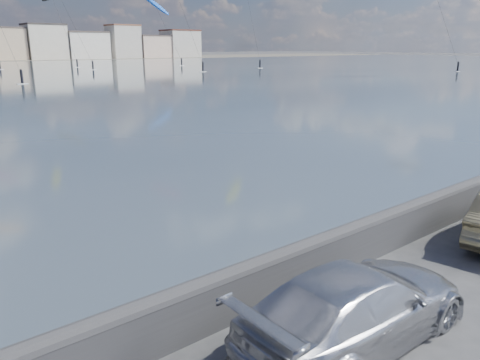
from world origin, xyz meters
name	(u,v)px	position (x,y,z in m)	size (l,w,h in m)	color
seawall	(242,287)	(0.00, 2.70, 0.58)	(400.00, 0.36, 1.08)	#28282B
car_silver	(357,305)	(0.99, 0.83, 0.69)	(1.93, 4.75, 1.38)	silver
kitesurfer_0	(155,4)	(63.25, 117.81, 16.02)	(6.88, 19.62, 19.75)	blue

